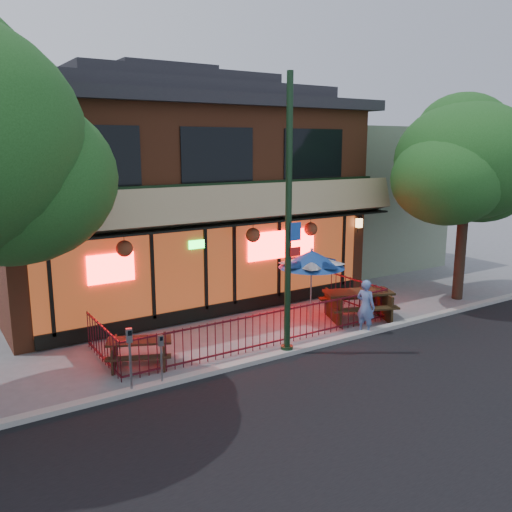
{
  "coord_description": "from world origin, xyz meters",
  "views": [
    {
      "loc": [
        -7.79,
        -11.12,
        5.32
      ],
      "look_at": [
        0.58,
        2.0,
        2.09
      ],
      "focal_mm": 38.0,
      "sensor_mm": 36.0,
      "label": 1
    }
  ],
  "objects_px": {
    "street_light": "(288,233)",
    "picnic_table_left": "(139,348)",
    "patio_umbrella": "(312,259)",
    "pedestrian": "(366,306)",
    "parking_meter_far": "(130,350)",
    "picnic_table_right": "(358,301)",
    "parking_meter_near": "(161,352)",
    "street_tree_right": "(467,155)"
  },
  "relations": [
    {
      "from": "picnic_table_left",
      "to": "patio_umbrella",
      "type": "xyz_separation_m",
      "value": [
        5.61,
        0.4,
        1.51
      ]
    },
    {
      "from": "pedestrian",
      "to": "parking_meter_far",
      "type": "xyz_separation_m",
      "value": [
        -6.99,
        -0.13,
        0.22
      ]
    },
    {
      "from": "patio_umbrella",
      "to": "parking_meter_far",
      "type": "xyz_separation_m",
      "value": [
        -6.32,
        -1.79,
        -0.94
      ]
    },
    {
      "from": "picnic_table_left",
      "to": "pedestrian",
      "type": "xyz_separation_m",
      "value": [
        6.27,
        -1.27,
        0.35
      ]
    },
    {
      "from": "patio_umbrella",
      "to": "pedestrian",
      "type": "distance_m",
      "value": 2.14
    },
    {
      "from": "street_light",
      "to": "pedestrian",
      "type": "height_order",
      "value": "street_light"
    },
    {
      "from": "picnic_table_left",
      "to": "picnic_table_right",
      "type": "bearing_deg",
      "value": -1.73
    },
    {
      "from": "pedestrian",
      "to": "parking_meter_near",
      "type": "bearing_deg",
      "value": 75.36
    },
    {
      "from": "street_light",
      "to": "picnic_table_left",
      "type": "bearing_deg",
      "value": 159.3
    },
    {
      "from": "street_light",
      "to": "parking_meter_near",
      "type": "xyz_separation_m",
      "value": [
        -3.5,
        -0.08,
        -2.34
      ]
    },
    {
      "from": "street_tree_right",
      "to": "parking_meter_near",
      "type": "distance_m",
      "value": 12.3
    },
    {
      "from": "street_light",
      "to": "street_tree_right",
      "type": "xyz_separation_m",
      "value": [
        8.04,
        0.99,
        1.81
      ]
    },
    {
      "from": "picnic_table_right",
      "to": "picnic_table_left",
      "type": "bearing_deg",
      "value": 178.27
    },
    {
      "from": "street_light",
      "to": "picnic_table_left",
      "type": "relative_size",
      "value": 3.72
    },
    {
      "from": "street_tree_right",
      "to": "parking_meter_near",
      "type": "bearing_deg",
      "value": -174.72
    },
    {
      "from": "picnic_table_right",
      "to": "parking_meter_near",
      "type": "distance_m",
      "value": 7.09
    },
    {
      "from": "picnic_table_left",
      "to": "pedestrian",
      "type": "height_order",
      "value": "pedestrian"
    },
    {
      "from": "street_light",
      "to": "picnic_table_left",
      "type": "distance_m",
      "value": 4.61
    },
    {
      "from": "street_light",
      "to": "pedestrian",
      "type": "relative_size",
      "value": 4.46
    },
    {
      "from": "picnic_table_right",
      "to": "patio_umbrella",
      "type": "height_order",
      "value": "patio_umbrella"
    },
    {
      "from": "patio_umbrella",
      "to": "pedestrian",
      "type": "xyz_separation_m",
      "value": [
        0.67,
        -1.66,
        -1.16
      ]
    },
    {
      "from": "street_tree_right",
      "to": "picnic_table_left",
      "type": "relative_size",
      "value": 3.73
    },
    {
      "from": "street_light",
      "to": "pedestrian",
      "type": "xyz_separation_m",
      "value": [
        2.78,
        0.05,
        -2.36
      ]
    },
    {
      "from": "pedestrian",
      "to": "parking_meter_far",
      "type": "height_order",
      "value": "pedestrian"
    },
    {
      "from": "street_tree_right",
      "to": "picnic_table_right",
      "type": "distance_m",
      "value": 6.32
    },
    {
      "from": "pedestrian",
      "to": "street_light",
      "type": "bearing_deg",
      "value": 75.27
    },
    {
      "from": "picnic_table_right",
      "to": "parking_meter_far",
      "type": "distance_m",
      "value": 7.79
    },
    {
      "from": "street_tree_right",
      "to": "street_light",
      "type": "bearing_deg",
      "value": -172.99
    },
    {
      "from": "street_light",
      "to": "patio_umbrella",
      "type": "distance_m",
      "value": 2.98
    },
    {
      "from": "parking_meter_near",
      "to": "parking_meter_far",
      "type": "relative_size",
      "value": 0.81
    },
    {
      "from": "street_light",
      "to": "parking_meter_far",
      "type": "relative_size",
      "value": 4.71
    },
    {
      "from": "pedestrian",
      "to": "parking_meter_near",
      "type": "xyz_separation_m",
      "value": [
        -6.28,
        -0.13,
        0.03
      ]
    },
    {
      "from": "street_tree_right",
      "to": "patio_umbrella",
      "type": "xyz_separation_m",
      "value": [
        -5.92,
        0.73,
        -3.01
      ]
    },
    {
      "from": "pedestrian",
      "to": "picnic_table_right",
      "type": "bearing_deg",
      "value": -49.58
    },
    {
      "from": "picnic_table_left",
      "to": "parking_meter_near",
      "type": "distance_m",
      "value": 1.45
    },
    {
      "from": "street_light",
      "to": "parking_meter_near",
      "type": "bearing_deg",
      "value": -178.73
    },
    {
      "from": "parking_meter_near",
      "to": "parking_meter_far",
      "type": "xyz_separation_m",
      "value": [
        -0.71,
        -0.0,
        0.19
      ]
    },
    {
      "from": "parking_meter_far",
      "to": "picnic_table_left",
      "type": "bearing_deg",
      "value": 62.93
    },
    {
      "from": "street_light",
      "to": "picnic_table_right",
      "type": "relative_size",
      "value": 2.8
    },
    {
      "from": "parking_meter_near",
      "to": "parking_meter_far",
      "type": "distance_m",
      "value": 0.73
    },
    {
      "from": "picnic_table_left",
      "to": "parking_meter_far",
      "type": "xyz_separation_m",
      "value": [
        -0.71,
        -1.4,
        0.57
      ]
    },
    {
      "from": "parking_meter_near",
      "to": "street_light",
      "type": "bearing_deg",
      "value": 1.27
    }
  ]
}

